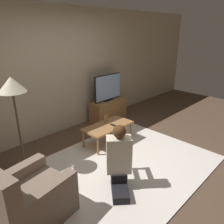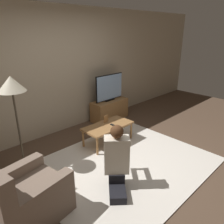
% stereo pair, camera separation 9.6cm
% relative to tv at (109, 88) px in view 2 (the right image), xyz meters
% --- Properties ---
extents(ground_plane, '(10.00, 10.00, 0.00)m').
position_rel_tv_xyz_m(ground_plane, '(-1.21, -1.62, -0.82)').
color(ground_plane, brown).
extents(wall_back, '(10.00, 0.06, 2.60)m').
position_rel_tv_xyz_m(wall_back, '(-1.21, 0.31, 0.48)').
color(wall_back, tan).
rests_on(wall_back, ground_plane).
extents(rug, '(2.82, 2.28, 0.02)m').
position_rel_tv_xyz_m(rug, '(-1.21, -1.62, -0.81)').
color(rug, silver).
rests_on(rug, ground_plane).
extents(tv_stand, '(0.95, 0.39, 0.49)m').
position_rel_tv_xyz_m(tv_stand, '(0.00, -0.00, -0.57)').
color(tv_stand, olive).
rests_on(tv_stand, ground_plane).
extents(tv, '(0.83, 0.08, 0.64)m').
position_rel_tv_xyz_m(tv, '(0.00, 0.00, 0.00)').
color(tv, black).
rests_on(tv, tv_stand).
extents(coffee_table, '(0.99, 0.49, 0.39)m').
position_rel_tv_xyz_m(coffee_table, '(-0.88, -0.88, -0.47)').
color(coffee_table, olive).
rests_on(coffee_table, ground_plane).
extents(floor_lamp, '(0.40, 0.40, 1.52)m').
position_rel_tv_xyz_m(floor_lamp, '(-2.44, -0.56, 0.49)').
color(floor_lamp, '#4C4233').
rests_on(floor_lamp, ground_plane).
extents(armchair, '(0.97, 0.85, 0.90)m').
position_rel_tv_xyz_m(armchair, '(-2.87, -1.58, -0.53)').
color(armchair, '#7A6656').
rests_on(armchair, ground_plane).
extents(person_kneeling, '(0.71, 0.76, 0.96)m').
position_rel_tv_xyz_m(person_kneeling, '(-1.69, -1.92, -0.34)').
color(person_kneeling, black).
rests_on(person_kneeling, rug).
extents(picture_frame, '(0.11, 0.01, 0.15)m').
position_rel_tv_xyz_m(picture_frame, '(-0.82, -0.76, -0.35)').
color(picture_frame, olive).
rests_on(picture_frame, coffee_table).
extents(remote, '(0.04, 0.15, 0.02)m').
position_rel_tv_xyz_m(remote, '(-0.82, -0.98, -0.42)').
color(remote, black).
rests_on(remote, coffee_table).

